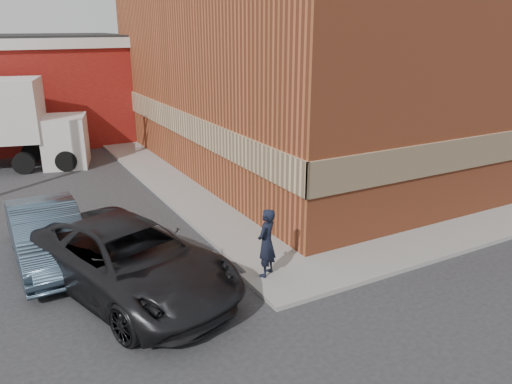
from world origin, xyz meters
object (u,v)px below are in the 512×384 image
brick_building (324,57)px  man (266,243)px  sedan (47,234)px  suv_a (130,260)px

brick_building → man: size_ratio=10.39×
brick_building → sedan: bearing=-156.7°
brick_building → sedan: size_ratio=3.78×
sedan → man: bearing=-39.9°
man → sedan: (-4.64, 3.71, -0.20)m
brick_building → sedan: brick_building is taller
man → suv_a: size_ratio=0.29×
man → suv_a: man is taller
sedan → brick_building: bearing=22.1°
man → sedan: man is taller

